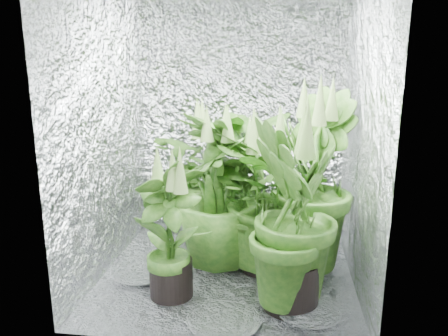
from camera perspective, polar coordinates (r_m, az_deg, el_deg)
ground at (r=2.99m, az=0.57°, el=-13.23°), size 1.60×1.60×0.00m
walls at (r=2.69m, az=0.62°, el=6.15°), size 1.62×1.62×2.00m
plant_a at (r=3.40m, az=-1.20°, el=-0.66°), size 1.12×1.12×1.08m
plant_b at (r=3.05m, az=2.80°, el=-3.03°), size 0.64×0.64×1.02m
plant_c at (r=2.90m, az=11.20°, el=-1.80°), size 0.74×0.74×1.26m
plant_d at (r=2.89m, az=-0.79°, el=-3.14°), size 0.80×0.80×1.11m
plant_e at (r=2.84m, az=5.32°, el=-3.68°), size 1.04×1.04×1.08m
plant_f at (r=2.55m, az=-7.10°, el=-8.05°), size 0.61×0.61×0.91m
plant_g at (r=2.40m, az=9.05°, el=-6.44°), size 0.68×0.68×1.16m
circulation_fan at (r=3.11m, az=11.93°, el=-8.99°), size 0.21×0.33×0.40m
plant_label at (r=2.46m, az=10.47°, el=-11.85°), size 0.06×0.05×0.08m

